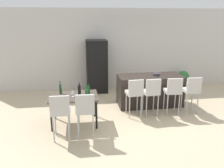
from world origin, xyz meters
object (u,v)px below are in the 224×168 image
object	(u,v)px
bar_chair_left	(135,92)
wine_bottle_right	(87,94)
dining_chair_near	(61,110)
dining_chair_far	(85,109)
kitchen_island	(150,90)
wine_bottle_left	(79,90)
fruit_bowl	(156,74)
potted_plant	(183,78)
wine_bottle_corner	(60,89)
bar_chair_middle	(152,91)
bar_chair_right	(173,90)
wine_bottle_middle	(89,91)
bar_chair_far	(192,89)
dining_table	(74,98)
wine_glass_far	(73,92)
refrigerator	(97,66)

from	to	relation	value
bar_chair_left	wine_bottle_right	size ratio (longest dim) A/B	3.16
dining_chair_near	dining_chair_far	xyz separation A→B (m)	(0.52, 0.00, 0.00)
kitchen_island	wine_bottle_left	size ratio (longest dim) A/B	5.91
fruit_bowl	dining_chair_far	bearing A→B (deg)	-140.92
potted_plant	bar_chair_left	bearing A→B (deg)	-136.25
wine_bottle_corner	bar_chair_middle	bearing A→B (deg)	-0.06
dining_chair_far	wine_bottle_corner	bearing A→B (deg)	120.78
bar_chair_middle	bar_chair_right	bearing A→B (deg)	0.01
wine_bottle_left	wine_bottle_middle	bearing A→B (deg)	-3.73
bar_chair_middle	wine_bottle_right	xyz separation A→B (m)	(-1.73, -0.52, 0.17)
bar_chair_far	wine_bottle_left	world-z (taller)	wine_bottle_left
kitchen_island	bar_chair_left	xyz separation A→B (m)	(-0.66, -0.80, 0.24)
bar_chair_right	bar_chair_left	bearing A→B (deg)	180.00
bar_chair_middle	wine_bottle_middle	distance (m)	1.69
kitchen_island	dining_table	size ratio (longest dim) A/B	1.63
bar_chair_far	potted_plant	bearing A→B (deg)	69.99
dining_table	dining_chair_near	bearing A→B (deg)	-108.58
kitchen_island	potted_plant	size ratio (longest dim) A/B	2.94
wine_bottle_right	wine_bottle_middle	xyz separation A→B (m)	(0.06, 0.32, -0.02)
wine_bottle_corner	potted_plant	distance (m)	4.97
dining_table	wine_bottle_left	xyz separation A→B (m)	(0.14, 0.01, 0.21)
wine_bottle_right	kitchen_island	bearing A→B (deg)	34.39
dining_table	dining_chair_near	size ratio (longest dim) A/B	1.11
bar_chair_far	kitchen_island	bearing A→B (deg)	139.59
wine_glass_far	fruit_bowl	distance (m)	2.66
bar_chair_left	bar_chair_middle	xyz separation A→B (m)	(0.46, -0.00, 0.00)
dining_chair_far	wine_bottle_middle	distance (m)	0.80
dining_chair_near	potted_plant	world-z (taller)	dining_chair_near
bar_chair_right	wine_bottle_left	world-z (taller)	wine_bottle_left
bar_chair_right	dining_table	bearing A→B (deg)	-175.76
dining_chair_near	wine_bottle_right	world-z (taller)	wine_bottle_right
dining_chair_near	wine_bottle_left	world-z (taller)	wine_bottle_left
bar_chair_left	wine_glass_far	size ratio (longest dim) A/B	6.03
kitchen_island	bar_chair_left	size ratio (longest dim) A/B	1.81
wine_bottle_right	bar_chair_far	bearing A→B (deg)	10.35
bar_chair_left	fruit_bowl	xyz separation A→B (m)	(0.84, 0.78, 0.26)
bar_chair_far	refrigerator	world-z (taller)	refrigerator
dining_chair_near	fruit_bowl	size ratio (longest dim) A/B	5.18
fruit_bowl	dining_table	bearing A→B (deg)	-158.12
kitchen_island	dining_chair_far	bearing A→B (deg)	-138.15
wine_bottle_left	wine_bottle_right	world-z (taller)	wine_bottle_right
dining_table	wine_bottle_corner	world-z (taller)	wine_bottle_corner
wine_glass_far	potted_plant	bearing A→B (deg)	33.02
kitchen_island	wine_bottle_left	bearing A→B (deg)	-154.93
bar_chair_middle	fruit_bowl	world-z (taller)	bar_chair_middle
wine_bottle_corner	wine_bottle_middle	size ratio (longest dim) A/B	1.22
dining_chair_far	bar_chair_middle	bearing A→B (deg)	28.76
wine_bottle_middle	wine_glass_far	bearing A→B (deg)	-167.92
wine_bottle_right	refrigerator	distance (m)	2.92
dining_chair_far	potted_plant	distance (m)	5.04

